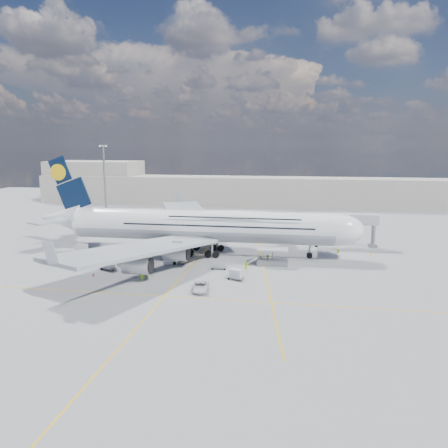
% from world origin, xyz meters
% --- Properties ---
extents(ground, '(300.00, 300.00, 0.00)m').
position_xyz_m(ground, '(0.00, 0.00, 0.00)').
color(ground, gray).
rests_on(ground, ground).
extents(taxi_line_main, '(0.25, 220.00, 0.01)m').
position_xyz_m(taxi_line_main, '(0.00, 0.00, 0.01)').
color(taxi_line_main, '#E7AE0C').
rests_on(taxi_line_main, ground).
extents(taxi_line_cross, '(120.00, 0.25, 0.01)m').
position_xyz_m(taxi_line_cross, '(0.00, -20.00, 0.01)').
color(taxi_line_cross, '#E7AE0C').
rests_on(taxi_line_cross, ground).
extents(taxi_line_diag, '(14.16, 99.06, 0.01)m').
position_xyz_m(taxi_line_diag, '(14.00, 10.00, 0.01)').
color(taxi_line_diag, '#E7AE0C').
rests_on(taxi_line_diag, ground).
extents(airliner, '(77.26, 79.15, 23.71)m').
position_xyz_m(airliner, '(0.26, 10.00, 6.87)').
color(airliner, white).
rests_on(airliner, ground).
extents(jet_bridge, '(18.80, 12.10, 8.50)m').
position_xyz_m(jet_bridge, '(29.81, 20.94, 6.85)').
color(jet_bridge, '#B7B7BC').
rests_on(jet_bridge, ground).
extents(cargo_loader, '(8.53, 3.20, 3.67)m').
position_xyz_m(cargo_loader, '(16.82, 2.89, 1.25)').
color(cargo_loader, silver).
rests_on(cargo_loader, ground).
extents(light_mast, '(3.00, 0.70, 25.50)m').
position_xyz_m(light_mast, '(-40.00, 45.00, 13.21)').
color(light_mast, gray).
rests_on(light_mast, ground).
extents(terminal, '(180.00, 16.00, 12.00)m').
position_xyz_m(terminal, '(0.00, 95.00, 6.00)').
color(terminal, '#B2AD9E').
rests_on(terminal, ground).
extents(hangar, '(40.00, 22.00, 18.00)m').
position_xyz_m(hangar, '(-70.00, 100.00, 9.00)').
color(hangar, '#B2AD9E').
rests_on(hangar, ground).
extents(tree_line, '(160.00, 6.00, 8.00)m').
position_xyz_m(tree_line, '(40.00, 140.00, 4.00)').
color(tree_line, '#193814').
rests_on(tree_line, ground).
extents(dolly_row_a, '(3.54, 2.65, 2.00)m').
position_xyz_m(dolly_row_a, '(-16.33, -6.46, 1.07)').
color(dolly_row_a, gray).
rests_on(dolly_row_a, ground).
extents(dolly_row_b, '(2.62, 1.43, 1.64)m').
position_xyz_m(dolly_row_b, '(-8.03, -5.40, 0.88)').
color(dolly_row_b, gray).
rests_on(dolly_row_b, ground).
extents(dolly_row_c, '(3.64, 2.52, 0.49)m').
position_xyz_m(dolly_row_c, '(-3.43, 0.79, 0.38)').
color(dolly_row_c, gray).
rests_on(dolly_row_c, ground).
extents(dolly_back, '(3.53, 2.04, 2.16)m').
position_xyz_m(dolly_back, '(-28.50, 5.65, 1.16)').
color(dolly_back, gray).
rests_on(dolly_back, ground).
extents(dolly_nose_far, '(3.45, 2.40, 1.98)m').
position_xyz_m(dolly_nose_far, '(10.63, -8.58, 1.06)').
color(dolly_nose_far, gray).
rests_on(dolly_nose_far, ground).
extents(dolly_nose_near, '(3.19, 1.75, 0.46)m').
position_xyz_m(dolly_nose_near, '(6.25, -2.14, 0.36)').
color(dolly_nose_near, gray).
rests_on(dolly_nose_near, ground).
extents(baggage_tug, '(3.39, 2.43, 1.93)m').
position_xyz_m(baggage_tug, '(-4.89, 0.03, 0.85)').
color(baggage_tug, silver).
rests_on(baggage_tug, ground).
extents(catering_truck_inner, '(7.69, 3.94, 4.38)m').
position_xyz_m(catering_truck_inner, '(-4.98, 26.27, 2.07)').
color(catering_truck_inner, gray).
rests_on(catering_truck_inner, ground).
extents(catering_truck_outer, '(7.11, 3.10, 4.15)m').
position_xyz_m(catering_truck_outer, '(-19.37, 46.39, 1.93)').
color(catering_truck_outer, gray).
rests_on(catering_truck_outer, ground).
extents(service_van, '(3.28, 5.94, 1.58)m').
position_xyz_m(service_van, '(5.42, -16.24, 0.79)').
color(service_van, silver).
rests_on(service_van, ground).
extents(crew_nose, '(0.60, 0.44, 1.54)m').
position_xyz_m(crew_nose, '(31.81, 14.41, 0.77)').
color(crew_nose, '#E4FF1A').
rests_on(crew_nose, ground).
extents(crew_loader, '(1.18, 1.06, 2.01)m').
position_xyz_m(crew_loader, '(11.93, -2.45, 1.00)').
color(crew_loader, '#DEFF1A').
rests_on(crew_loader, ground).
extents(crew_wing, '(0.55, 1.17, 1.95)m').
position_xyz_m(crew_wing, '(-6.37, -10.34, 0.98)').
color(crew_wing, '#BDEA18').
rests_on(crew_wing, ground).
extents(crew_van, '(0.82, 0.99, 1.72)m').
position_xyz_m(crew_van, '(15.86, 4.96, 0.86)').
color(crew_van, '#BEFD1A').
rests_on(crew_van, ground).
extents(crew_tug, '(1.18, 0.69, 1.81)m').
position_xyz_m(crew_tug, '(-6.76, -12.43, 0.90)').
color(crew_tug, '#ADEF19').
rests_on(crew_tug, ground).
extents(cone_nose, '(0.45, 0.45, 0.58)m').
position_xyz_m(cone_nose, '(39.25, 14.81, 0.28)').
color(cone_nose, '#FF600D').
rests_on(cone_nose, ground).
extents(cone_wing_left_inner, '(0.46, 0.46, 0.59)m').
position_xyz_m(cone_wing_left_inner, '(-5.66, 28.10, 0.28)').
color(cone_wing_left_inner, '#FF600D').
rests_on(cone_wing_left_inner, ground).
extents(cone_wing_left_outer, '(0.39, 0.39, 0.49)m').
position_xyz_m(cone_wing_left_outer, '(-16.95, 38.44, 0.24)').
color(cone_wing_left_outer, '#FF600D').
rests_on(cone_wing_left_outer, ground).
extents(cone_wing_right_inner, '(0.44, 0.44, 0.57)m').
position_xyz_m(cone_wing_right_inner, '(-1.39, 2.27, 0.27)').
color(cone_wing_right_inner, '#FF600D').
rests_on(cone_wing_right_inner, ground).
extents(cone_wing_right_outer, '(0.46, 0.46, 0.59)m').
position_xyz_m(cone_wing_right_outer, '(-17.37, -11.10, 0.28)').
color(cone_wing_right_outer, '#FF600D').
rests_on(cone_wing_right_outer, ground).
extents(cone_tail, '(0.39, 0.39, 0.49)m').
position_xyz_m(cone_tail, '(-38.56, 7.29, 0.24)').
color(cone_tail, '#FF600D').
rests_on(cone_tail, ground).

